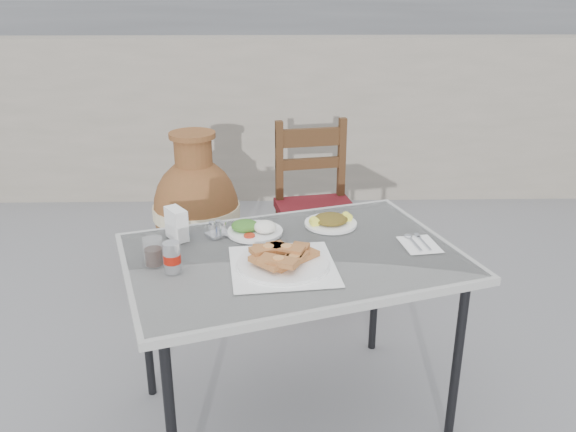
{
  "coord_description": "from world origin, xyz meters",
  "views": [
    {
      "loc": [
        -0.01,
        -2.0,
        1.62
      ],
      "look_at": [
        0.03,
        -0.01,
        0.83
      ],
      "focal_mm": 38.0,
      "sensor_mm": 36.0,
      "label": 1
    }
  ],
  "objects_px": {
    "condiment_caddy": "(218,230)",
    "chair": "(316,207)",
    "pide_plate": "(283,258)",
    "cola_glass": "(153,253)",
    "salad_chopped_plate": "(331,221)",
    "cafe_table": "(293,266)",
    "terracotta_urn": "(197,212)",
    "napkin_holder": "(177,224)",
    "soda_can": "(172,257)",
    "salad_rice_plate": "(254,228)"
  },
  "relations": [
    {
      "from": "soda_can",
      "to": "cafe_table",
      "type": "bearing_deg",
      "value": 18.63
    },
    {
      "from": "cafe_table",
      "to": "salad_rice_plate",
      "type": "distance_m",
      "value": 0.24
    },
    {
      "from": "cafe_table",
      "to": "salad_chopped_plate",
      "type": "height_order",
      "value": "salad_chopped_plate"
    },
    {
      "from": "pide_plate",
      "to": "terracotta_urn",
      "type": "height_order",
      "value": "terracotta_urn"
    },
    {
      "from": "salad_chopped_plate",
      "to": "cafe_table",
      "type": "bearing_deg",
      "value": -121.37
    },
    {
      "from": "condiment_caddy",
      "to": "chair",
      "type": "xyz_separation_m",
      "value": [
        0.43,
        0.91,
        -0.26
      ]
    },
    {
      "from": "cafe_table",
      "to": "terracotta_urn",
      "type": "height_order",
      "value": "terracotta_urn"
    },
    {
      "from": "soda_can",
      "to": "napkin_holder",
      "type": "height_order",
      "value": "napkin_holder"
    },
    {
      "from": "napkin_holder",
      "to": "chair",
      "type": "relative_size",
      "value": 0.13
    },
    {
      "from": "cafe_table",
      "to": "cola_glass",
      "type": "relative_size",
      "value": 14.13
    },
    {
      "from": "cafe_table",
      "to": "napkin_holder",
      "type": "relative_size",
      "value": 11.32
    },
    {
      "from": "cola_glass",
      "to": "salad_chopped_plate",
      "type": "bearing_deg",
      "value": 27.95
    },
    {
      "from": "cafe_table",
      "to": "pide_plate",
      "type": "xyz_separation_m",
      "value": [
        -0.04,
        -0.11,
        0.08
      ]
    },
    {
      "from": "salad_rice_plate",
      "to": "cafe_table",
      "type": "bearing_deg",
      "value": -51.67
    },
    {
      "from": "terracotta_urn",
      "to": "salad_chopped_plate",
      "type": "bearing_deg",
      "value": -55.82
    },
    {
      "from": "salad_chopped_plate",
      "to": "condiment_caddy",
      "type": "bearing_deg",
      "value": -167.9
    },
    {
      "from": "cafe_table",
      "to": "terracotta_urn",
      "type": "xyz_separation_m",
      "value": [
        -0.5,
        1.22,
        -0.27
      ]
    },
    {
      "from": "cafe_table",
      "to": "cola_glass",
      "type": "xyz_separation_m",
      "value": [
        -0.47,
        -0.08,
        0.09
      ]
    },
    {
      "from": "chair",
      "to": "terracotta_urn",
      "type": "height_order",
      "value": "chair"
    },
    {
      "from": "cola_glass",
      "to": "napkin_holder",
      "type": "height_order",
      "value": "napkin_holder"
    },
    {
      "from": "pide_plate",
      "to": "cafe_table",
      "type": "bearing_deg",
      "value": 70.85
    },
    {
      "from": "pide_plate",
      "to": "terracotta_urn",
      "type": "distance_m",
      "value": 1.44
    },
    {
      "from": "cola_glass",
      "to": "condiment_caddy",
      "type": "xyz_separation_m",
      "value": [
        0.2,
        0.24,
        -0.02
      ]
    },
    {
      "from": "cola_glass",
      "to": "condiment_caddy",
      "type": "bearing_deg",
      "value": 50.85
    },
    {
      "from": "soda_can",
      "to": "cola_glass",
      "type": "height_order",
      "value": "soda_can"
    },
    {
      "from": "cafe_table",
      "to": "napkin_holder",
      "type": "xyz_separation_m",
      "value": [
        -0.42,
        0.13,
        0.11
      ]
    },
    {
      "from": "pide_plate",
      "to": "terracotta_urn",
      "type": "bearing_deg",
      "value": 109.31
    },
    {
      "from": "pide_plate",
      "to": "chair",
      "type": "height_order",
      "value": "chair"
    },
    {
      "from": "soda_can",
      "to": "cola_glass",
      "type": "relative_size",
      "value": 1.09
    },
    {
      "from": "soda_can",
      "to": "condiment_caddy",
      "type": "distance_m",
      "value": 0.32
    },
    {
      "from": "cafe_table",
      "to": "cola_glass",
      "type": "bearing_deg",
      "value": -170.49
    },
    {
      "from": "napkin_holder",
      "to": "terracotta_urn",
      "type": "bearing_deg",
      "value": 59.65
    },
    {
      "from": "terracotta_urn",
      "to": "chair",
      "type": "bearing_deg",
      "value": -12.77
    },
    {
      "from": "pide_plate",
      "to": "salad_rice_plate",
      "type": "xyz_separation_m",
      "value": [
        -0.1,
        0.28,
        -0.01
      ]
    },
    {
      "from": "salad_chopped_plate",
      "to": "terracotta_urn",
      "type": "xyz_separation_m",
      "value": [
        -0.65,
        0.96,
        -0.33
      ]
    },
    {
      "from": "pide_plate",
      "to": "cola_glass",
      "type": "distance_m",
      "value": 0.44
    },
    {
      "from": "salad_rice_plate",
      "to": "chair",
      "type": "distance_m",
      "value": 0.97
    },
    {
      "from": "cafe_table",
      "to": "salad_chopped_plate",
      "type": "bearing_deg",
      "value": 58.63
    },
    {
      "from": "condiment_caddy",
      "to": "terracotta_urn",
      "type": "relative_size",
      "value": 0.13
    },
    {
      "from": "terracotta_urn",
      "to": "pide_plate",
      "type": "bearing_deg",
      "value": -70.69
    },
    {
      "from": "soda_can",
      "to": "cola_glass",
      "type": "bearing_deg",
      "value": 142.1
    },
    {
      "from": "pide_plate",
      "to": "napkin_holder",
      "type": "height_order",
      "value": "napkin_holder"
    },
    {
      "from": "pide_plate",
      "to": "terracotta_urn",
      "type": "xyz_separation_m",
      "value": [
        -0.46,
        1.32,
        -0.35
      ]
    },
    {
      "from": "salad_rice_plate",
      "to": "soda_can",
      "type": "distance_m",
      "value": 0.41
    },
    {
      "from": "salad_rice_plate",
      "to": "terracotta_urn",
      "type": "relative_size",
      "value": 0.25
    },
    {
      "from": "salad_rice_plate",
      "to": "soda_can",
      "type": "bearing_deg",
      "value": -129.59
    },
    {
      "from": "soda_can",
      "to": "napkin_holder",
      "type": "distance_m",
      "value": 0.27
    },
    {
      "from": "salad_chopped_plate",
      "to": "cola_glass",
      "type": "relative_size",
      "value": 2.15
    },
    {
      "from": "cafe_table",
      "to": "cola_glass",
      "type": "height_order",
      "value": "cola_glass"
    },
    {
      "from": "salad_chopped_plate",
      "to": "chair",
      "type": "height_order",
      "value": "chair"
    }
  ]
}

